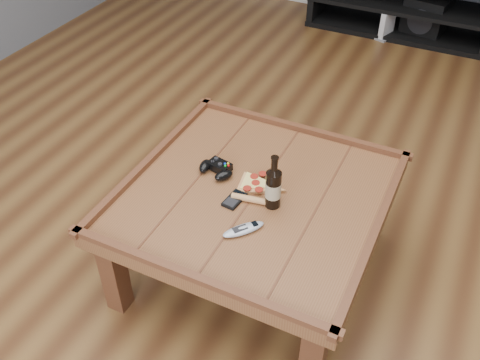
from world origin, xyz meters
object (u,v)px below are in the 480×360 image
at_px(media_console, 402,2).
at_px(smartphone, 234,199).
at_px(pizza_slice, 255,187).
at_px(game_console, 387,26).
at_px(remote_control, 243,229).
at_px(subwoofer, 427,15).
at_px(coffee_table, 255,204).
at_px(game_controller, 216,169).
at_px(beer_bottle, 273,187).

bearing_deg(media_console, smartphone, -91.08).
height_order(pizza_slice, game_console, pizza_slice).
bearing_deg(remote_control, game_console, 131.44).
bearing_deg(pizza_slice, subwoofer, 75.78).
distance_m(coffee_table, game_controller, 0.22).
distance_m(game_controller, pizza_slice, 0.19).
height_order(game_controller, smartphone, game_controller).
distance_m(subwoofer, game_console, 0.33).
relative_size(media_console, game_controller, 8.42).
distance_m(media_console, remote_control, 2.97).
height_order(beer_bottle, game_console, beer_bottle).
distance_m(media_console, game_controller, 2.72).
bearing_deg(remote_control, game_controller, 173.03).
bearing_deg(remote_control, coffee_table, 142.70).
xyz_separation_m(media_console, subwoofer, (0.20, 0.05, -0.09)).
xyz_separation_m(media_console, beer_bottle, (0.09, -2.78, 0.30)).
distance_m(pizza_slice, subwoofer, 2.80).
bearing_deg(game_controller, remote_control, -34.34).
relative_size(pizza_slice, subwoofer, 0.79).
distance_m(coffee_table, remote_control, 0.23).
relative_size(beer_bottle, remote_control, 1.47).
relative_size(beer_bottle, game_console, 1.09).
bearing_deg(remote_control, subwoofer, 126.48).
distance_m(beer_bottle, pizza_slice, 0.15).
bearing_deg(coffee_table, remote_control, -76.62).
xyz_separation_m(pizza_slice, remote_control, (0.06, -0.24, 0.00)).
distance_m(coffee_table, media_console, 2.75).
relative_size(game_controller, game_console, 0.78).
height_order(beer_bottle, remote_control, beer_bottle).
relative_size(smartphone, game_console, 0.52).
relative_size(coffee_table, game_console, 4.81).
bearing_deg(smartphone, subwoofer, 91.33).
distance_m(game_controller, game_console, 2.58).
distance_m(coffee_table, pizza_slice, 0.07).
relative_size(smartphone, subwoofer, 0.31).
bearing_deg(subwoofer, game_controller, -88.98).
xyz_separation_m(coffee_table, smartphone, (-0.05, -0.08, 0.07)).
distance_m(beer_bottle, subwoofer, 2.86).
distance_m(pizza_slice, game_console, 2.59).
relative_size(coffee_table, remote_control, 6.51).
distance_m(smartphone, subwoofer, 2.90).
relative_size(game_controller, subwoofer, 0.47).
height_order(game_controller, pizza_slice, game_controller).
xyz_separation_m(smartphone, remote_control, (0.10, -0.14, 0.01)).
relative_size(media_console, smartphone, 12.68).
relative_size(media_console, subwoofer, 3.98).
xyz_separation_m(coffee_table, pizza_slice, (-0.01, 0.02, 0.07)).
bearing_deg(smartphone, game_controller, 145.71).
relative_size(coffee_table, subwoofer, 2.92).
distance_m(coffee_table, smartphone, 0.11).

